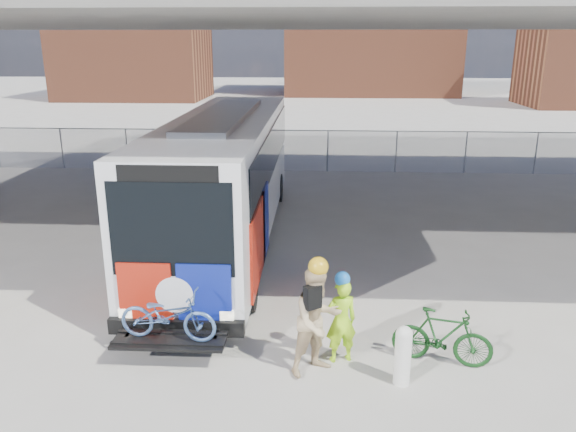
# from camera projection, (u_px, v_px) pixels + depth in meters

# --- Properties ---
(ground) EXTENTS (160.00, 160.00, 0.00)m
(ground) POSITION_uv_depth(u_px,v_px,m) (292.00, 280.00, 13.60)
(ground) COLOR #9E9991
(ground) RESTS_ON ground
(bus) EXTENTS (2.67, 12.95, 3.69)m
(bus) POSITION_uv_depth(u_px,v_px,m) (226.00, 169.00, 15.74)
(bus) COLOR silver
(bus) RESTS_ON ground
(overpass) EXTENTS (40.00, 16.00, 7.95)m
(overpass) POSITION_uv_depth(u_px,v_px,m) (299.00, 3.00, 15.47)
(overpass) COLOR #605E59
(overpass) RESTS_ON ground
(chainlink_fence) EXTENTS (30.00, 0.06, 30.00)m
(chainlink_fence) POSITION_uv_depth(u_px,v_px,m) (305.00, 139.00, 24.62)
(chainlink_fence) COLOR gray
(chainlink_fence) RESTS_ON ground
(brick_buildings) EXTENTS (54.00, 22.00, 12.00)m
(brick_buildings) POSITION_uv_depth(u_px,v_px,m) (326.00, 43.00, 57.90)
(brick_buildings) COLOR brown
(brick_buildings) RESTS_ON ground
(bollard) EXTENTS (0.28, 0.28, 1.07)m
(bollard) POSITION_uv_depth(u_px,v_px,m) (403.00, 353.00, 9.33)
(bollard) COLOR white
(bollard) RESTS_ON ground
(cyclist_hivis) EXTENTS (0.66, 0.53, 1.73)m
(cyclist_hivis) POSITION_uv_depth(u_px,v_px,m) (341.00, 319.00, 9.94)
(cyclist_hivis) COLOR #ADF71A
(cyclist_hivis) RESTS_ON ground
(cyclist_tan) EXTENTS (1.20, 1.15, 2.14)m
(cyclist_tan) POSITION_uv_depth(u_px,v_px,m) (317.00, 319.00, 9.55)
(cyclist_tan) COLOR #CEB184
(cyclist_tan) RESTS_ON ground
(bike_parked) EXTENTS (1.82, 0.89, 1.05)m
(bike_parked) POSITION_uv_depth(u_px,v_px,m) (442.00, 337.00, 9.94)
(bike_parked) COLOR #133C16
(bike_parked) RESTS_ON ground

